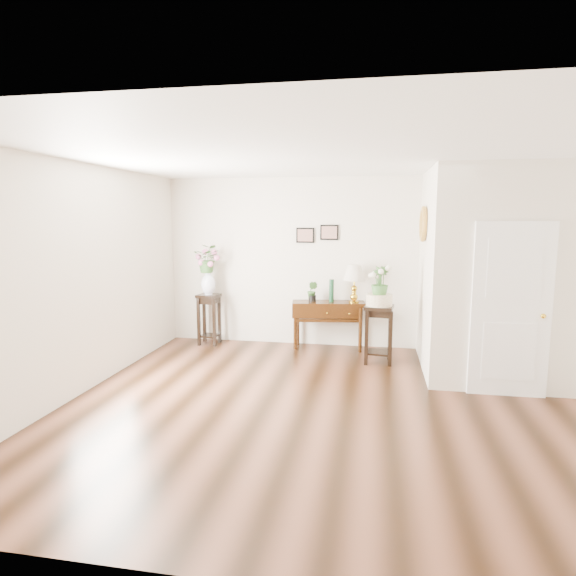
% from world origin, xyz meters
% --- Properties ---
extents(floor, '(6.00, 5.50, 0.02)m').
position_xyz_m(floor, '(0.00, 0.00, 0.00)').
color(floor, brown).
rests_on(floor, ground).
extents(ceiling, '(6.00, 5.50, 0.02)m').
position_xyz_m(ceiling, '(0.00, 0.00, 2.80)').
color(ceiling, white).
rests_on(ceiling, ground).
extents(wall_back, '(6.00, 0.02, 2.80)m').
position_xyz_m(wall_back, '(0.00, 2.75, 1.40)').
color(wall_back, beige).
rests_on(wall_back, ground).
extents(wall_front, '(6.00, 0.02, 2.80)m').
position_xyz_m(wall_front, '(0.00, -2.75, 1.40)').
color(wall_front, beige).
rests_on(wall_front, ground).
extents(wall_left, '(0.02, 5.50, 2.80)m').
position_xyz_m(wall_left, '(-3.00, 0.00, 1.40)').
color(wall_left, beige).
rests_on(wall_left, ground).
extents(partition, '(1.80, 1.95, 2.80)m').
position_xyz_m(partition, '(2.10, 1.77, 1.40)').
color(partition, beige).
rests_on(partition, floor).
extents(door, '(0.90, 0.05, 2.10)m').
position_xyz_m(door, '(2.10, 0.78, 1.05)').
color(door, white).
rests_on(door, floor).
extents(art_print_left, '(0.30, 0.02, 0.25)m').
position_xyz_m(art_print_left, '(-0.65, 2.73, 1.85)').
color(art_print_left, black).
rests_on(art_print_left, wall_back).
extents(art_print_right, '(0.30, 0.02, 0.25)m').
position_xyz_m(art_print_right, '(-0.25, 2.73, 1.90)').
color(art_print_right, black).
rests_on(art_print_right, wall_back).
extents(wall_ornament, '(0.07, 0.51, 0.51)m').
position_xyz_m(wall_ornament, '(1.16, 1.90, 2.05)').
color(wall_ornament, gold).
rests_on(wall_ornament, partition).
extents(console_table, '(1.22, 0.56, 0.78)m').
position_xyz_m(console_table, '(-0.23, 2.51, 0.39)').
color(console_table, black).
rests_on(console_table, floor).
extents(table_lamp, '(0.39, 0.39, 0.62)m').
position_xyz_m(table_lamp, '(0.18, 2.51, 1.13)').
color(table_lamp, gold).
rests_on(table_lamp, console_table).
extents(green_vase, '(0.09, 0.09, 0.37)m').
position_xyz_m(green_vase, '(-0.18, 2.51, 0.95)').
color(green_vase, '#143C24').
rests_on(green_vase, console_table).
extents(potted_plant, '(0.21, 0.19, 0.32)m').
position_xyz_m(potted_plant, '(-0.49, 2.51, 0.94)').
color(potted_plant, '#35642A').
rests_on(potted_plant, console_table).
extents(plant_stand_a, '(0.38, 0.38, 0.86)m').
position_xyz_m(plant_stand_a, '(-2.25, 2.44, 0.43)').
color(plant_stand_a, black).
rests_on(plant_stand_a, floor).
extents(porcelain_vase, '(0.30, 0.30, 0.41)m').
position_xyz_m(porcelain_vase, '(-2.25, 2.44, 1.08)').
color(porcelain_vase, white).
rests_on(porcelain_vase, plant_stand_a).
extents(lily_arrangement, '(0.45, 0.40, 0.48)m').
position_xyz_m(lily_arrangement, '(-2.25, 2.44, 1.50)').
color(lily_arrangement, '#35642A').
rests_on(lily_arrangement, porcelain_vase).
extents(plant_stand_b, '(0.45, 0.45, 0.86)m').
position_xyz_m(plant_stand_b, '(0.58, 1.88, 0.43)').
color(plant_stand_b, black).
rests_on(plant_stand_b, floor).
extents(ceramic_bowl, '(0.48, 0.48, 0.17)m').
position_xyz_m(ceramic_bowl, '(0.58, 1.88, 0.94)').
color(ceramic_bowl, beige).
rests_on(ceramic_bowl, plant_stand_b).
extents(narcissus, '(0.33, 0.33, 0.46)m').
position_xyz_m(narcissus, '(0.58, 1.88, 1.21)').
color(narcissus, '#35642A').
rests_on(narcissus, ceramic_bowl).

